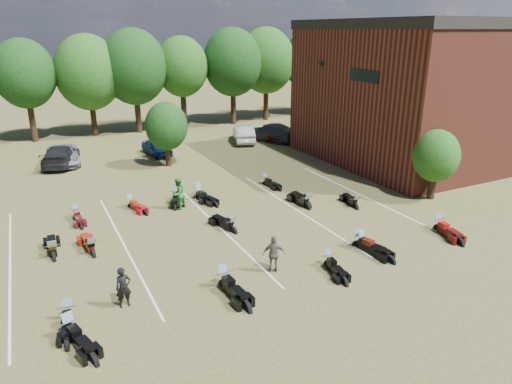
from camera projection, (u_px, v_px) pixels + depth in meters
ground at (295, 237)px, 23.25m from camera, size 160.00×160.00×0.00m
car_2 at (63, 155)px, 35.56m from camera, size 2.62×5.23×1.42m
car_3 at (61, 155)px, 35.32m from camera, size 3.50×5.70×1.54m
car_4 at (157, 147)px, 38.18m from camera, size 2.04×4.01×1.31m
car_5 at (244, 134)px, 42.57m from camera, size 3.19×5.15×1.60m
car_6 at (276, 132)px, 43.95m from camera, size 3.84×5.36×1.36m
car_7 at (271, 132)px, 43.14m from camera, size 4.29×5.92×1.59m
person_black at (123, 288)px, 17.19m from camera, size 0.61×0.42×1.63m
person_green at (178, 194)px, 26.59m from camera, size 1.16×1.13×1.89m
person_grey at (274, 254)px, 19.69m from camera, size 1.07×0.80×1.68m
motorcycle_0 at (72, 338)px, 15.66m from camera, size 1.40×2.48×1.32m
motorcycle_1 at (69, 321)px, 16.58m from camera, size 0.94×2.20×1.19m
motorcycle_2 at (224, 288)px, 18.69m from camera, size 1.01×2.58×1.41m
motorcycle_3 at (328, 267)px, 20.33m from camera, size 0.99×2.19×1.18m
motorcycle_4 at (358, 247)px, 22.21m from camera, size 1.22×2.30×1.22m
motorcycle_5 at (362, 249)px, 22.03m from camera, size 1.06×2.43×1.31m
motorcycle_6 at (438, 231)px, 24.00m from camera, size 1.27×2.51×1.34m
motorcycle_7 at (93, 255)px, 21.38m from camera, size 0.98×2.45×1.33m
motorcycle_8 at (54, 259)px, 21.03m from camera, size 0.82×2.48×1.38m
motorcycle_9 at (233, 232)px, 23.80m from camera, size 1.30×2.46×1.31m
motorcycle_11 at (307, 208)px, 26.96m from camera, size 0.80×2.40×1.33m
motorcycle_12 at (355, 208)px, 26.97m from camera, size 1.10×2.27×1.21m
motorcycle_13 at (308, 207)px, 27.24m from camera, size 0.81×2.33×1.28m
motorcycle_14 at (77, 218)px, 25.54m from camera, size 0.76×2.14×1.18m
motorcycle_15 at (131, 208)px, 27.04m from camera, size 1.27×2.17×1.15m
motorcycle_16 at (176, 200)px, 28.25m from camera, size 1.34×2.24×1.19m
motorcycle_17 at (199, 196)px, 28.97m from camera, size 0.83×2.28×1.25m
motorcycle_18 at (200, 200)px, 28.36m from camera, size 1.24×2.32×1.23m
motorcycle_19 at (266, 185)px, 31.05m from camera, size 0.91×2.06×1.11m
brick_building at (464, 88)px, 38.36m from camera, size 25.40×15.20×10.70m
tree_line at (135, 69)px, 45.06m from camera, size 56.00×6.00×9.79m
young_tree_near_building at (436, 156)px, 27.63m from camera, size 2.80×2.80×4.16m
young_tree_midfield at (166, 126)px, 34.38m from camera, size 3.20×3.20×4.70m
parking_lines at (218, 226)px, 24.50m from camera, size 20.10×14.00×0.01m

